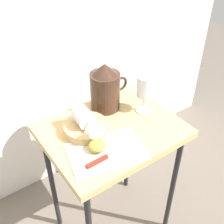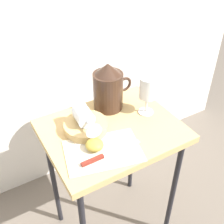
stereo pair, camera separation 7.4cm
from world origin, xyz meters
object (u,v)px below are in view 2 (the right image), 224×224
apple_half_left (94,145)px  knife (103,156)px  wine_glass_upright (148,90)px  table (112,142)px  wine_glass_tipped_near (84,116)px  pitcher (108,90)px  basket_tray (86,126)px

apple_half_left → knife: (0.00, -0.05, -0.01)m
knife → wine_glass_upright: bearing=26.2°
table → knife: size_ratio=2.90×
wine_glass_tipped_near → knife: wine_glass_tipped_near is taller
pitcher → knife: size_ratio=0.88×
basket_tray → wine_glass_tipped_near: size_ratio=1.15×
table → wine_glass_upright: size_ratio=4.08×
pitcher → wine_glass_tipped_near: pitcher is taller
table → pitcher: bearing=66.0°
wine_glass_upright → apple_half_left: wine_glass_upright is taller
pitcher → knife: pitcher is taller
apple_half_left → knife: bearing=-85.0°
pitcher → apple_half_left: size_ratio=3.18×
wine_glass_upright → apple_half_left: size_ratio=2.56×
pitcher → knife: 0.31m
basket_tray → apple_half_left: size_ratio=2.61×
basket_tray → apple_half_left: apple_half_left is taller
table → apple_half_left: (-0.11, -0.07, 0.10)m
pitcher → apple_half_left: 0.27m
table → wine_glass_tipped_near: bearing=155.6°
apple_half_left → knife: 0.05m
wine_glass_upright → knife: wine_glass_upright is taller
table → pitcher: (0.06, 0.13, 0.16)m
apple_half_left → pitcher: bearing=49.5°
knife → basket_tray: bearing=84.5°
wine_glass_tipped_near → apple_half_left: bearing=-97.8°
pitcher → knife: bearing=-123.4°
table → basket_tray: bearing=155.5°
wine_glass_upright → wine_glass_tipped_near: wine_glass_upright is taller
wine_glass_upright → knife: (-0.28, -0.14, -0.10)m
table → wine_glass_tipped_near: size_ratio=4.59×
wine_glass_upright → apple_half_left: 0.32m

